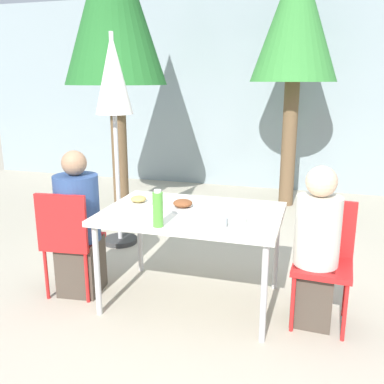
{
  "coord_description": "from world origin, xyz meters",
  "views": [
    {
      "loc": [
        0.88,
        -2.96,
        1.7
      ],
      "look_at": [
        0.0,
        0.0,
        0.89
      ],
      "focal_mm": 40.0,
      "sensor_mm": 36.0,
      "label": 1
    }
  ],
  "objects_px": {
    "person_left": "(79,228)",
    "person_right": "(316,251)",
    "closed_umbrella": "(113,86)",
    "drinking_cup": "(221,222)",
    "bottle": "(158,209)",
    "salad_bowl": "(234,219)",
    "tree_behind_left": "(113,4)",
    "tree_behind_right": "(296,21)",
    "chair_right": "(324,252)",
    "chair_left": "(69,235)"
  },
  "relations": [
    {
      "from": "person_left",
      "to": "person_right",
      "type": "relative_size",
      "value": 1.02
    },
    {
      "from": "closed_umbrella",
      "to": "drinking_cup",
      "type": "distance_m",
      "value": 2.09
    },
    {
      "from": "bottle",
      "to": "salad_bowl",
      "type": "height_order",
      "value": "bottle"
    },
    {
      "from": "person_left",
      "to": "closed_umbrella",
      "type": "relative_size",
      "value": 0.55
    },
    {
      "from": "tree_behind_left",
      "to": "tree_behind_right",
      "type": "bearing_deg",
      "value": 24.79
    },
    {
      "from": "person_left",
      "to": "chair_right",
      "type": "height_order",
      "value": "person_left"
    },
    {
      "from": "salad_bowl",
      "to": "tree_behind_left",
      "type": "xyz_separation_m",
      "value": [
        -1.94,
        2.21,
        1.81
      ]
    },
    {
      "from": "bottle",
      "to": "drinking_cup",
      "type": "distance_m",
      "value": 0.43
    },
    {
      "from": "drinking_cup",
      "to": "tree_behind_right",
      "type": "bearing_deg",
      "value": 86.59
    },
    {
      "from": "person_right",
      "to": "tree_behind_left",
      "type": "distance_m",
      "value": 3.84
    },
    {
      "from": "closed_umbrella",
      "to": "person_left",
      "type": "bearing_deg",
      "value": -80.46
    },
    {
      "from": "chair_left",
      "to": "drinking_cup",
      "type": "distance_m",
      "value": 1.29
    },
    {
      "from": "chair_right",
      "to": "tree_behind_left",
      "type": "height_order",
      "value": "tree_behind_left"
    },
    {
      "from": "chair_right",
      "to": "chair_left",
      "type": "bearing_deg",
      "value": 9.65
    },
    {
      "from": "person_right",
      "to": "person_left",
      "type": "bearing_deg",
      "value": 4.95
    },
    {
      "from": "chair_right",
      "to": "bottle",
      "type": "distance_m",
      "value": 1.22
    },
    {
      "from": "tree_behind_right",
      "to": "tree_behind_left",
      "type": "bearing_deg",
      "value": -155.21
    },
    {
      "from": "person_right",
      "to": "bottle",
      "type": "relative_size",
      "value": 4.51
    },
    {
      "from": "person_right",
      "to": "closed_umbrella",
      "type": "relative_size",
      "value": 0.54
    },
    {
      "from": "closed_umbrella",
      "to": "tree_behind_right",
      "type": "bearing_deg",
      "value": 51.62
    },
    {
      "from": "bottle",
      "to": "drinking_cup",
      "type": "bearing_deg",
      "value": 9.95
    },
    {
      "from": "chair_right",
      "to": "tree_behind_right",
      "type": "xyz_separation_m",
      "value": [
        -0.48,
        2.97,
        1.92
      ]
    },
    {
      "from": "bottle",
      "to": "salad_bowl",
      "type": "relative_size",
      "value": 1.49
    },
    {
      "from": "closed_umbrella",
      "to": "drinking_cup",
      "type": "height_order",
      "value": "closed_umbrella"
    },
    {
      "from": "chair_right",
      "to": "drinking_cup",
      "type": "height_order",
      "value": "chair_right"
    },
    {
      "from": "chair_right",
      "to": "salad_bowl",
      "type": "xyz_separation_m",
      "value": [
        -0.62,
        -0.2,
        0.25
      ]
    },
    {
      "from": "chair_left",
      "to": "person_right",
      "type": "xyz_separation_m",
      "value": [
        1.88,
        0.14,
        0.04
      ]
    },
    {
      "from": "person_left",
      "to": "tree_behind_right",
      "type": "relative_size",
      "value": 0.36
    },
    {
      "from": "tree_behind_right",
      "to": "salad_bowl",
      "type": "bearing_deg",
      "value": -92.49
    },
    {
      "from": "salad_bowl",
      "to": "chair_left",
      "type": "bearing_deg",
      "value": -179.15
    },
    {
      "from": "salad_bowl",
      "to": "person_left",
      "type": "bearing_deg",
      "value": 177.04
    },
    {
      "from": "tree_behind_right",
      "to": "person_left",
      "type": "bearing_deg",
      "value": -114.46
    },
    {
      "from": "tree_behind_left",
      "to": "tree_behind_right",
      "type": "relative_size",
      "value": 1.09
    },
    {
      "from": "chair_left",
      "to": "chair_right",
      "type": "xyz_separation_m",
      "value": [
        1.93,
        0.22,
        0.0
      ]
    },
    {
      "from": "chair_right",
      "to": "bottle",
      "type": "xyz_separation_m",
      "value": [
        -1.09,
        -0.42,
        0.35
      ]
    },
    {
      "from": "drinking_cup",
      "to": "person_left",
      "type": "bearing_deg",
      "value": 169.83
    },
    {
      "from": "person_left",
      "to": "bottle",
      "type": "distance_m",
      "value": 0.9
    },
    {
      "from": "bottle",
      "to": "tree_behind_right",
      "type": "xyz_separation_m",
      "value": [
        0.61,
        3.39,
        1.57
      ]
    },
    {
      "from": "closed_umbrella",
      "to": "bottle",
      "type": "distance_m",
      "value": 1.86
    },
    {
      "from": "chair_left",
      "to": "closed_umbrella",
      "type": "height_order",
      "value": "closed_umbrella"
    },
    {
      "from": "chair_left",
      "to": "tree_behind_left",
      "type": "distance_m",
      "value": 3.1
    },
    {
      "from": "chair_left",
      "to": "closed_umbrella",
      "type": "xyz_separation_m",
      "value": [
        -0.14,
        1.17,
        1.13
      ]
    },
    {
      "from": "person_right",
      "to": "tree_behind_right",
      "type": "relative_size",
      "value": 0.35
    },
    {
      "from": "person_left",
      "to": "tree_behind_left",
      "type": "distance_m",
      "value": 3.02
    },
    {
      "from": "tree_behind_left",
      "to": "bottle",
      "type": "bearing_deg",
      "value": -58.94
    },
    {
      "from": "person_left",
      "to": "closed_umbrella",
      "type": "xyz_separation_m",
      "value": [
        -0.18,
        1.09,
        1.09
      ]
    },
    {
      "from": "chair_left",
      "to": "person_left",
      "type": "distance_m",
      "value": 0.1
    },
    {
      "from": "person_right",
      "to": "drinking_cup",
      "type": "distance_m",
      "value": 0.72
    },
    {
      "from": "chair_left",
      "to": "salad_bowl",
      "type": "bearing_deg",
      "value": -5.8
    },
    {
      "from": "person_left",
      "to": "bottle",
      "type": "xyz_separation_m",
      "value": [
        0.8,
        -0.29,
        0.31
      ]
    }
  ]
}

